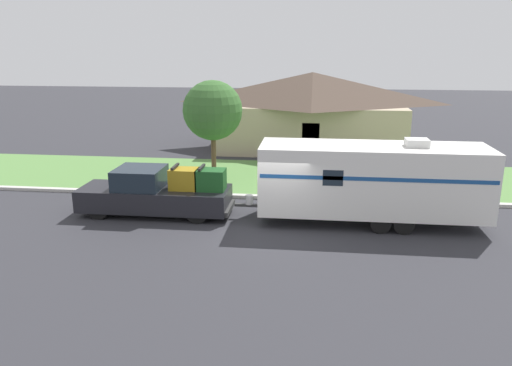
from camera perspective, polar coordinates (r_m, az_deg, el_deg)
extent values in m
plane|color=#2D2D33|center=(18.09, 1.94, -5.38)|extent=(120.00, 120.00, 0.00)
cube|color=beige|center=(21.60, 2.79, -1.67)|extent=(80.00, 0.30, 0.14)
cube|color=#568442|center=(25.12, 3.37, 0.67)|extent=(80.00, 7.00, 0.03)
cube|color=tan|center=(32.14, 6.33, 6.48)|extent=(11.22, 6.17, 2.88)
pyramid|color=#4C3D33|center=(31.85, 6.46, 10.76)|extent=(12.12, 6.66, 1.92)
cube|color=#4C3828|center=(29.19, 6.24, 4.79)|extent=(1.00, 0.06, 2.10)
cylinder|color=black|center=(19.99, -17.55, -2.75)|extent=(0.86, 0.28, 0.86)
cylinder|color=black|center=(21.38, -15.84, -1.43)|extent=(0.86, 0.28, 0.86)
cylinder|color=black|center=(18.76, -6.75, -3.30)|extent=(0.86, 0.28, 0.86)
cylinder|color=black|center=(20.24, -5.72, -1.85)|extent=(0.86, 0.28, 0.86)
cube|color=black|center=(20.31, -14.64, -1.56)|extent=(3.46, 1.95, 0.84)
cube|color=#19232D|center=(19.88, -13.13, 0.59)|extent=(1.80, 1.80, 0.78)
cube|color=black|center=(19.46, -6.62, -1.90)|extent=(2.36, 1.95, 0.84)
cube|color=#333333|center=(19.31, -2.99, -2.89)|extent=(0.12, 1.76, 0.20)
cube|color=olive|center=(19.36, -8.19, 0.47)|extent=(1.09, 0.82, 0.80)
cube|color=black|center=(19.33, -9.24, 1.88)|extent=(0.10, 0.90, 0.08)
cube|color=#194C1E|center=(19.12, -5.17, 0.38)|extent=(1.09, 0.82, 0.80)
cube|color=black|center=(19.07, -6.23, 1.80)|extent=(0.10, 0.90, 0.08)
cylinder|color=black|center=(18.20, 14.06, -4.50)|extent=(0.72, 0.22, 0.72)
cylinder|color=black|center=(20.21, 13.34, -2.43)|extent=(0.72, 0.22, 0.72)
cylinder|color=black|center=(18.33, 16.53, -4.55)|extent=(0.72, 0.22, 0.72)
cylinder|color=black|center=(20.33, 15.56, -2.49)|extent=(0.72, 0.22, 0.72)
cube|color=silver|center=(18.79, 13.15, 0.45)|extent=(8.22, 2.42, 2.49)
cube|color=navy|center=(17.55, 13.62, 0.41)|extent=(8.06, 0.01, 0.14)
cube|color=#383838|center=(19.16, -0.94, -2.56)|extent=(1.02, 0.12, 0.10)
cylinder|color=silver|center=(19.09, -0.79, -1.91)|extent=(0.28, 0.28, 0.36)
cube|color=silver|center=(18.72, 17.92, 4.40)|extent=(0.80, 0.68, 0.28)
cube|color=#19232D|center=(17.42, 8.79, 0.56)|extent=(0.70, 0.01, 0.56)
cylinder|color=brown|center=(22.57, 11.58, 0.11)|extent=(0.09, 0.09, 1.14)
cube|color=silver|center=(22.40, 11.68, 1.79)|extent=(0.48, 0.20, 0.22)
cylinder|color=brown|center=(24.78, -4.85, 3.14)|extent=(0.24, 0.24, 2.31)
sphere|color=#38662D|center=(24.40, -4.97, 8.28)|extent=(2.89, 2.89, 2.89)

